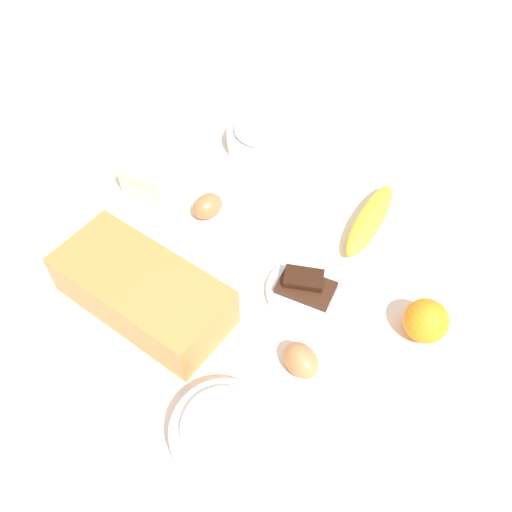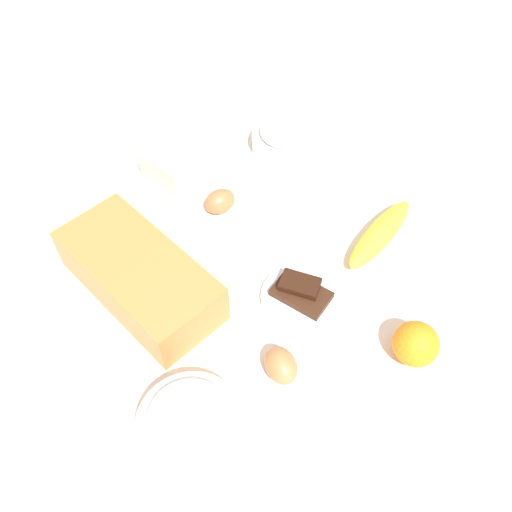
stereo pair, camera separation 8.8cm
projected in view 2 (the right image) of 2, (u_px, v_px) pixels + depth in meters
The scene contains 10 objects.
ground_plane at pixel (256, 274), 0.92m from camera, with size 2.40×2.40×0.02m, color beige.
loaf_pan at pixel (139, 275), 0.86m from camera, with size 0.30×0.18×0.08m.
flour_bowl at pixel (286, 138), 1.09m from camera, with size 0.14×0.14×0.07m.
sugar_bowl at pixel (190, 424), 0.72m from camera, with size 0.15×0.15×0.07m.
banana at pixel (380, 234), 0.94m from camera, with size 0.19×0.04×0.04m, color yellow.
orange_fruit at pixel (415, 346), 0.79m from camera, with size 0.07×0.07×0.07m, color orange.
butter_block at pixel (169, 168), 1.03m from camera, with size 0.09×0.06×0.06m, color #F4EDB2.
egg_near_butter at pixel (281, 365), 0.78m from camera, with size 0.05×0.05×0.06m, color #AE7547.
egg_beside_bowl at pixel (220, 201), 0.99m from camera, with size 0.04×0.04×0.06m, color #A16C41.
chocolate_plate at pixel (301, 295), 0.87m from camera, with size 0.13×0.13×0.03m.
Camera 2 is at (-0.31, 0.46, 0.73)m, focal length 38.14 mm.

